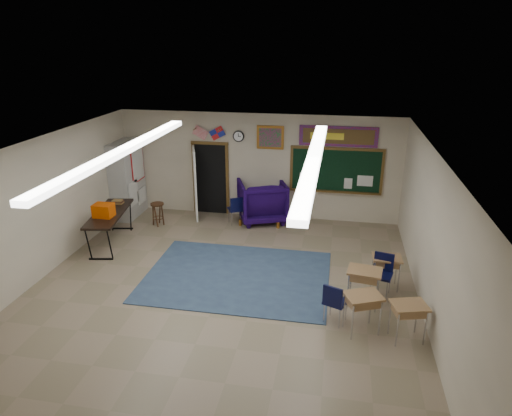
% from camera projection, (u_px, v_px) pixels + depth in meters
% --- Properties ---
extents(floor, '(9.00, 9.00, 0.00)m').
position_uv_depth(floor, '(219.00, 294.00, 9.38)').
color(floor, '#86735C').
rests_on(floor, ground).
extents(back_wall, '(8.00, 0.04, 3.00)m').
position_uv_depth(back_wall, '(258.00, 166.00, 12.99)').
color(back_wall, beige).
rests_on(back_wall, floor).
extents(front_wall, '(8.00, 0.04, 3.00)m').
position_uv_depth(front_wall, '(105.00, 396.00, 4.70)').
color(front_wall, beige).
rests_on(front_wall, floor).
extents(left_wall, '(0.04, 9.00, 3.00)m').
position_uv_depth(left_wall, '(32.00, 214.00, 9.52)').
color(left_wall, beige).
rests_on(left_wall, floor).
extents(right_wall, '(0.04, 9.00, 3.00)m').
position_uv_depth(right_wall, '(433.00, 243.00, 8.17)').
color(right_wall, beige).
rests_on(right_wall, floor).
extents(ceiling, '(8.00, 9.00, 0.04)m').
position_uv_depth(ceiling, '(215.00, 152.00, 8.31)').
color(ceiling, silver).
rests_on(ceiling, back_wall).
extents(area_rug, '(4.00, 3.00, 0.02)m').
position_uv_depth(area_rug, '(237.00, 276.00, 10.07)').
color(area_rug, '#37506A').
rests_on(area_rug, floor).
extents(fluorescent_strips, '(3.86, 6.00, 0.10)m').
position_uv_depth(fluorescent_strips, '(215.00, 155.00, 8.34)').
color(fluorescent_strips, white).
rests_on(fluorescent_strips, ceiling).
extents(doorway, '(1.10, 0.89, 2.16)m').
position_uv_depth(doorway, '(206.00, 180.00, 13.26)').
color(doorway, black).
rests_on(doorway, back_wall).
extents(chalkboard, '(2.55, 0.14, 1.30)m').
position_uv_depth(chalkboard, '(336.00, 172.00, 12.59)').
color(chalkboard, brown).
rests_on(chalkboard, back_wall).
extents(bulletin_board, '(2.10, 0.05, 0.55)m').
position_uv_depth(bulletin_board, '(338.00, 136.00, 12.25)').
color(bulletin_board, '#AC0E15').
rests_on(bulletin_board, back_wall).
extents(framed_art_print, '(0.75, 0.05, 0.65)m').
position_uv_depth(framed_art_print, '(270.00, 137.00, 12.59)').
color(framed_art_print, '#9A5E1D').
rests_on(framed_art_print, back_wall).
extents(wall_clock, '(0.32, 0.05, 0.32)m').
position_uv_depth(wall_clock, '(238.00, 136.00, 12.75)').
color(wall_clock, black).
rests_on(wall_clock, back_wall).
extents(wall_flags, '(1.16, 0.06, 0.70)m').
position_uv_depth(wall_flags, '(209.00, 131.00, 12.82)').
color(wall_flags, red).
rests_on(wall_flags, back_wall).
extents(storage_cabinet, '(0.59, 1.25, 2.20)m').
position_uv_depth(storage_cabinet, '(128.00, 179.00, 13.15)').
color(storage_cabinet, '#A5A4A0').
rests_on(storage_cabinet, floor).
extents(wingback_armchair, '(1.63, 1.66, 1.18)m').
position_uv_depth(wingback_armchair, '(262.00, 201.00, 12.96)').
color(wingback_armchair, '#160538').
rests_on(wingback_armchair, floor).
extents(student_chair_reading, '(0.56, 0.56, 0.83)m').
position_uv_depth(student_chair_reading, '(235.00, 210.00, 12.78)').
color(student_chair_reading, black).
rests_on(student_chair_reading, floor).
extents(student_chair_desk_a, '(0.53, 0.53, 0.82)m').
position_uv_depth(student_chair_desk_a, '(336.00, 302.00, 8.34)').
color(student_chair_desk_a, black).
rests_on(student_chair_desk_a, floor).
extents(student_chair_desk_b, '(0.53, 0.53, 0.87)m').
position_uv_depth(student_chair_desk_b, '(381.00, 276.00, 9.20)').
color(student_chair_desk_b, black).
rests_on(student_chair_desk_b, floor).
extents(student_desk_front_left, '(0.70, 0.57, 0.77)m').
position_uv_depth(student_desk_front_left, '(364.00, 285.00, 8.87)').
color(student_desk_front_left, '#9A7748').
rests_on(student_desk_front_left, floor).
extents(student_desk_front_right, '(0.61, 0.47, 0.71)m').
position_uv_depth(student_desk_front_right, '(386.00, 270.00, 9.51)').
color(student_desk_front_right, '#9A7748').
rests_on(student_desk_front_right, floor).
extents(student_desk_back_left, '(0.76, 0.67, 0.75)m').
position_uv_depth(student_desk_back_left, '(362.00, 311.00, 8.06)').
color(student_desk_back_left, '#9A7748').
rests_on(student_desk_back_left, floor).
extents(student_desk_back_right, '(0.69, 0.59, 0.71)m').
position_uv_depth(student_desk_back_right, '(408.00, 320.00, 7.85)').
color(student_desk_back_right, '#9A7748').
rests_on(student_desk_back_right, floor).
extents(folding_table, '(1.04, 2.15, 1.18)m').
position_uv_depth(folding_table, '(111.00, 227.00, 11.50)').
color(folding_table, black).
rests_on(folding_table, floor).
extents(wooden_stool, '(0.37, 0.37, 0.65)m').
position_uv_depth(wooden_stool, '(158.00, 214.00, 12.70)').
color(wooden_stool, '#442414').
rests_on(wooden_stool, floor).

